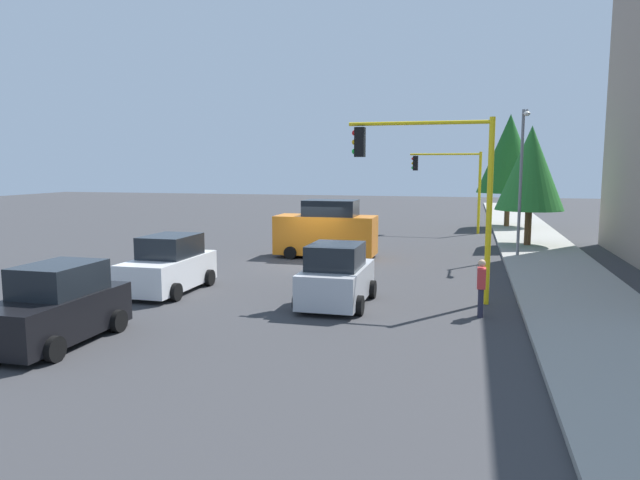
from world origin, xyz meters
The scene contains 13 objects.
ground_plane centered at (0.00, 0.00, 0.00)m, with size 120.00×120.00×0.00m, color #353538.
sidewalk_kerb centered at (-5.00, 10.50, 0.07)m, with size 80.00×4.00×0.15m, color gray.
lane_arrow_near centered at (11.51, -3.00, 0.01)m, with size 2.40×1.10×1.10m.
traffic_signal_near_left centered at (6.00, 5.73, 4.16)m, with size 0.36×4.59×5.89m.
traffic_signal_far_left centered at (-14.00, 5.64, 3.77)m, with size 0.36×4.59×5.30m.
street_lamp_curbside centered at (-3.61, 9.20, 4.35)m, with size 2.15×0.28×7.00m.
tree_roadside_far centered at (-18.00, 9.50, 5.24)m, with size 4.36×4.36×7.98m.
tree_roadside_mid centered at (-8.00, 10.00, 4.26)m, with size 3.58×3.58×6.52m.
delivery_van_orange centered at (-2.00, 0.27, 1.28)m, with size 2.22×4.80×2.77m.
car_white centered at (6.81, -3.27, 0.90)m, with size 4.09×2.12×1.98m.
car_silver centered at (7.29, 2.89, 0.90)m, with size 3.75×2.11×1.98m.
car_black centered at (12.90, -2.97, 0.90)m, with size 3.96×2.05×1.98m.
pedestrian_crossing centered at (7.67, 7.30, 0.91)m, with size 0.40×0.24×1.70m.
Camera 1 is at (24.82, 6.89, 4.39)m, focal length 32.40 mm.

